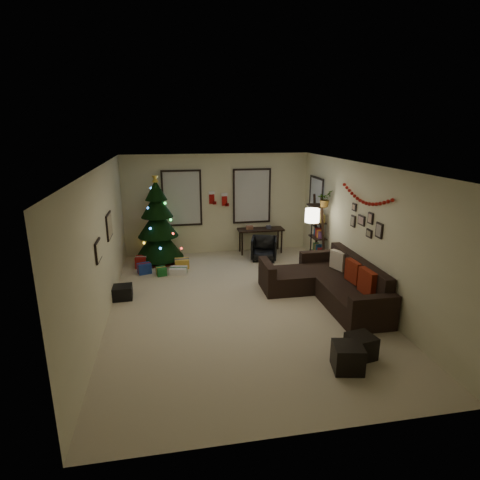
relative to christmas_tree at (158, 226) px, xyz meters
The scene contains 29 objects.
floor 3.48m from the christmas_tree, 61.37° to the right, with size 7.00×7.00×0.00m, color beige.
ceiling 3.77m from the christmas_tree, 61.37° to the right, with size 7.00×7.00×0.00m, color white.
wall_back 1.74m from the christmas_tree, 19.48° to the left, with size 5.00×5.00×0.00m, color beige.
wall_front 6.64m from the christmas_tree, 76.02° to the right, with size 5.00×5.00×0.00m, color beige.
wall_left 3.09m from the christmas_tree, 107.03° to the right, with size 7.00×7.00×0.00m, color beige.
wall_right 5.06m from the christmas_tree, 35.58° to the right, with size 7.00×7.00×0.00m, color beige.
window_back_left 1.03m from the christmas_tree, 39.47° to the left, with size 1.05×0.06×1.50m.
window_back_right 2.67m from the christmas_tree, 11.87° to the left, with size 1.05×0.06×1.50m.
window_right_wall 4.13m from the christmas_tree, ahead, with size 0.06×0.90×1.30m.
christmas_tree is the anchor object (origin of this frame).
presents 1.12m from the christmas_tree, 84.17° to the right, with size 1.30×0.89×0.28m.
sofa 4.57m from the christmas_tree, 40.41° to the right, with size 1.88×2.73×0.87m.
pillow_red_a 5.36m from the christmas_tree, 44.61° to the right, with size 0.12×0.47×0.47m, color maroon.
pillow_red_b 4.98m from the christmas_tree, 39.96° to the right, with size 0.12×0.44×0.44m, color maroon.
pillow_cream 4.56m from the christmas_tree, 32.98° to the right, with size 0.11×0.40×0.40m, color beige.
ottoman_near 6.05m from the christmas_tree, 63.01° to the right, with size 0.41×0.41×0.39m, color black.
ottoman_far 5.98m from the christmas_tree, 58.90° to the right, with size 0.38×0.38×0.36m, color black.
desk 2.80m from the christmas_tree, ahead, with size 1.26×0.45×0.68m.
desk_chair 2.80m from the christmas_tree, ahead, with size 0.60×0.56×0.62m, color black.
bookshelf 4.04m from the christmas_tree, 15.22° to the right, with size 0.30×0.53×1.79m.
potted_plant 4.21m from the christmas_tree, 18.75° to the right, with size 0.45×0.39×0.50m, color #4C4C4C.
floor_lamp 3.87m from the christmas_tree, 22.83° to the right, with size 0.33×0.33×1.56m.
art_map 2.30m from the christmas_tree, 113.20° to the right, with size 0.04×0.60×0.50m.
art_abstract 3.59m from the christmas_tree, 104.28° to the right, with size 0.04×0.45×0.35m.
gallery 5.11m from the christmas_tree, 36.38° to the right, with size 0.03×1.25×0.54m.
garland 5.14m from the christmas_tree, 36.09° to the right, with size 0.08×1.90×0.30m, color #A5140C, non-canonical shape.
stocking_left 1.67m from the christmas_tree, 20.90° to the left, with size 0.20×0.05×0.36m.
stocking_right 1.92m from the christmas_tree, 13.67° to the left, with size 0.20×0.05×0.36m.
storage_bin 2.51m from the christmas_tree, 109.48° to the right, with size 0.55×0.36×0.27m, color black.
Camera 1 is at (-1.29, -7.03, 3.38)m, focal length 29.55 mm.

